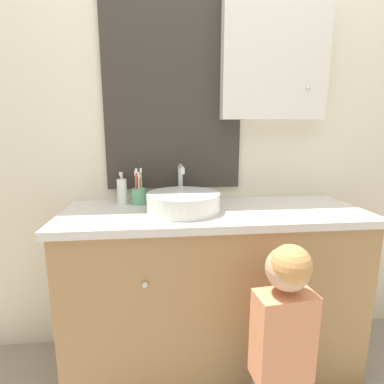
# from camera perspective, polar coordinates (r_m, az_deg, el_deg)

# --- Properties ---
(wall_back) EXTENTS (3.20, 0.18, 2.50)m
(wall_back) POSITION_cam_1_polar(r_m,az_deg,el_deg) (1.68, 3.15, 13.47)
(wall_back) COLOR beige
(wall_back) RESTS_ON ground_plane
(vanity_counter) EXTENTS (1.45, 0.52, 0.85)m
(vanity_counter) POSITION_cam_1_polar(r_m,az_deg,el_deg) (1.61, 3.98, -18.14)
(vanity_counter) COLOR #A37A4C
(vanity_counter) RESTS_ON ground_plane
(sink_basin) EXTENTS (0.34, 0.40, 0.21)m
(sink_basin) POSITION_cam_1_polar(r_m,az_deg,el_deg) (1.41, -1.63, -1.77)
(sink_basin) COLOR silver
(sink_basin) RESTS_ON vanity_counter
(toothbrush_holder) EXTENTS (0.07, 0.07, 0.19)m
(toothbrush_holder) POSITION_cam_1_polar(r_m,az_deg,el_deg) (1.56, -10.09, -0.52)
(toothbrush_holder) COLOR #66B27F
(toothbrush_holder) RESTS_ON vanity_counter
(soap_dispenser) EXTENTS (0.05, 0.05, 0.17)m
(soap_dispenser) POSITION_cam_1_polar(r_m,az_deg,el_deg) (1.58, -13.18, 0.17)
(soap_dispenser) COLOR white
(soap_dispenser) RESTS_ON vanity_counter
(child_figure) EXTENTS (0.22, 0.43, 0.85)m
(child_figure) POSITION_cam_1_polar(r_m,az_deg,el_deg) (1.26, 16.94, -24.76)
(child_figure) COLOR slate
(child_figure) RESTS_ON ground_plane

